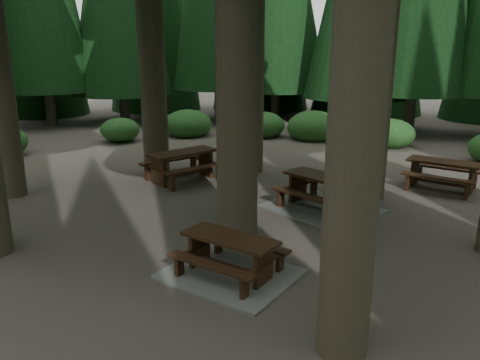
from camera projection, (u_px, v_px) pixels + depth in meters
The scene contains 6 objects.
ground at pixel (201, 230), 10.14m from camera, with size 80.00×80.00×0.00m, color #4A443C.
picnic_table_a at pixel (230, 263), 8.05m from camera, with size 2.24×1.90×0.72m.
picnic_table_b at pixel (183, 161), 13.76m from camera, with size 2.24×2.48×0.89m.
picnic_table_c at pixel (323, 198), 11.34m from camera, with size 2.98×2.69×0.85m.
picnic_table_d at pixel (443, 170), 12.94m from camera, with size 1.98×1.65×0.81m.
shrub_ring at pixel (246, 208), 10.31m from camera, with size 23.86×24.64×1.49m.
Camera 1 is at (5.55, -7.71, 3.80)m, focal length 35.00 mm.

